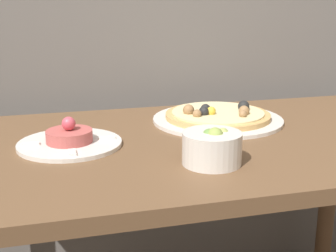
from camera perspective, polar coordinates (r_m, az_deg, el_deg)
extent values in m
cube|color=brown|center=(1.21, 4.58, -2.24)|extent=(1.32, 0.74, 0.03)
cylinder|color=brown|center=(1.87, 18.83, -9.08)|extent=(0.06, 0.06, 0.74)
cylinder|color=silver|center=(1.36, 6.07, 0.78)|extent=(0.37, 0.37, 0.01)
cylinder|color=tan|center=(1.36, 6.08, 1.27)|extent=(0.30, 0.30, 0.01)
cylinder|color=beige|center=(1.35, 6.09, 1.65)|extent=(0.27, 0.27, 0.00)
sphere|color=#997047|center=(1.31, 9.11, 1.42)|extent=(0.02, 0.02, 0.02)
sphere|color=gold|center=(1.32, 5.28, 1.80)|extent=(0.03, 0.03, 0.03)
sphere|color=#997047|center=(1.33, 9.25, 1.83)|extent=(0.03, 0.03, 0.03)
sphere|color=#997047|center=(1.33, 2.71, 1.96)|extent=(0.03, 0.03, 0.03)
sphere|color=black|center=(1.31, 4.39, 1.77)|extent=(0.03, 0.03, 0.03)
sphere|color=#997047|center=(1.29, 3.55, 1.49)|extent=(0.02, 0.02, 0.02)
sphere|color=black|center=(1.35, 4.60, 2.10)|extent=(0.03, 0.03, 0.03)
sphere|color=black|center=(1.38, 9.21, 2.39)|extent=(0.03, 0.03, 0.03)
cylinder|color=silver|center=(1.16, -11.88, -2.14)|extent=(0.25, 0.25, 0.01)
cylinder|color=#B2514C|center=(1.15, -11.93, -1.20)|extent=(0.11, 0.11, 0.03)
sphere|color=#DB4C5B|center=(1.14, -12.02, 0.30)|extent=(0.03, 0.03, 0.03)
cube|color=white|center=(1.16, -7.44, -1.43)|extent=(0.04, 0.02, 0.01)
cube|color=white|center=(1.24, -12.17, -0.54)|extent=(0.02, 0.04, 0.01)
cube|color=white|center=(1.15, -16.40, -2.08)|extent=(0.04, 0.02, 0.01)
cube|color=white|center=(1.07, -11.59, -3.17)|extent=(0.02, 0.04, 0.01)
cylinder|color=silver|center=(1.01, 5.37, -2.70)|extent=(0.13, 0.13, 0.07)
sphere|color=#8EA34C|center=(1.00, 5.77, -1.17)|extent=(0.04, 0.04, 0.04)
sphere|color=#668E42|center=(1.00, 5.03, -1.12)|extent=(0.03, 0.03, 0.03)
sphere|color=#A3B25B|center=(1.02, 6.72, -0.95)|extent=(0.03, 0.03, 0.03)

